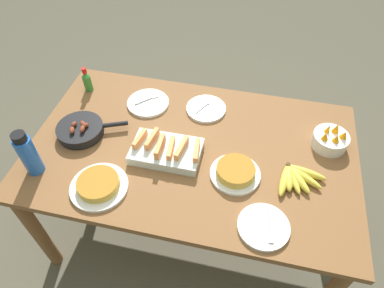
# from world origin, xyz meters

# --- Properties ---
(ground_plane) EXTENTS (14.00, 14.00, 0.00)m
(ground_plane) POSITION_xyz_m (0.00, 0.00, 0.00)
(ground_plane) COLOR #565142
(dining_table) EXTENTS (1.64, 1.00, 0.76)m
(dining_table) POSITION_xyz_m (0.00, 0.00, 0.67)
(dining_table) COLOR brown
(dining_table) RESTS_ON ground_plane
(banana_bunch) EXTENTS (0.23, 0.20, 0.04)m
(banana_bunch) POSITION_xyz_m (0.51, -0.08, 0.78)
(banana_bunch) COLOR gold
(banana_bunch) RESTS_ON dining_table
(melon_tray) EXTENTS (0.34, 0.21, 0.10)m
(melon_tray) POSITION_xyz_m (-0.11, -0.07, 0.79)
(melon_tray) COLOR silver
(melon_tray) RESTS_ON dining_table
(skillet) EXTENTS (0.35, 0.24, 0.08)m
(skillet) POSITION_xyz_m (-0.58, -0.03, 0.79)
(skillet) COLOR black
(skillet) RESTS_ON dining_table
(frittata_plate_center) EXTENTS (0.24, 0.24, 0.06)m
(frittata_plate_center) POSITION_xyz_m (0.24, -0.12, 0.79)
(frittata_plate_center) COLOR white
(frittata_plate_center) RESTS_ON dining_table
(frittata_plate_side) EXTENTS (0.27, 0.27, 0.05)m
(frittata_plate_side) POSITION_xyz_m (-0.36, -0.33, 0.78)
(frittata_plate_side) COLOR white
(frittata_plate_side) RESTS_ON dining_table
(empty_plate_near_front) EXTENTS (0.22, 0.22, 0.02)m
(empty_plate_near_front) POSITION_xyz_m (0.01, 0.29, 0.77)
(empty_plate_near_front) COLOR white
(empty_plate_near_front) RESTS_ON dining_table
(empty_plate_far_left) EXTENTS (0.24, 0.24, 0.02)m
(empty_plate_far_left) POSITION_xyz_m (-0.32, 0.27, 0.77)
(empty_plate_far_left) COLOR white
(empty_plate_far_left) RESTS_ON dining_table
(empty_plate_far_right) EXTENTS (0.22, 0.22, 0.02)m
(empty_plate_far_right) POSITION_xyz_m (0.39, -0.37, 0.77)
(empty_plate_far_right) COLOR white
(empty_plate_far_right) RESTS_ON dining_table
(fruit_bowl_mango) EXTENTS (0.18, 0.18, 0.12)m
(fruit_bowl_mango) POSITION_xyz_m (0.67, 0.17, 0.80)
(fruit_bowl_mango) COLOR white
(fruit_bowl_mango) RESTS_ON dining_table
(water_bottle) EXTENTS (0.08, 0.08, 0.25)m
(water_bottle) POSITION_xyz_m (-0.69, -0.30, 0.88)
(water_bottle) COLOR blue
(water_bottle) RESTS_ON dining_table
(hot_sauce_bottle) EXTENTS (0.05, 0.05, 0.15)m
(hot_sauce_bottle) POSITION_xyz_m (-0.70, 0.31, 0.83)
(hot_sauce_bottle) COLOR #337F2D
(hot_sauce_bottle) RESTS_ON dining_table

